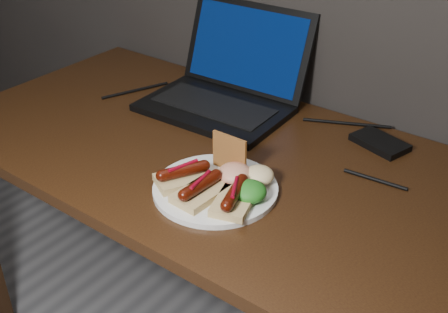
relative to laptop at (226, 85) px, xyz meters
name	(u,v)px	position (x,y,z in m)	size (l,w,h in m)	color
desk	(219,183)	(0.14, -0.22, -0.14)	(1.40, 0.70, 0.75)	#35200D
laptop	(226,85)	(0.00, 0.00, 0.00)	(0.39, 0.34, 0.25)	black
hard_drive	(380,143)	(0.43, 0.03, -0.05)	(0.13, 0.08, 0.02)	black
desk_cables	(264,126)	(0.16, -0.05, -0.05)	(0.85, 0.36, 0.01)	black
plate	(215,189)	(0.23, -0.35, -0.05)	(0.26, 0.26, 0.01)	silver
bread_sausage_left	(184,175)	(0.17, -0.38, -0.03)	(0.12, 0.13, 0.04)	#D6BC7E
bread_sausage_center	(201,190)	(0.23, -0.40, -0.03)	(0.08, 0.12, 0.04)	#D6BC7E
bread_sausage_right	(235,197)	(0.30, -0.38, -0.03)	(0.10, 0.13, 0.04)	#D6BC7E
crispbread	(229,153)	(0.22, -0.28, 0.00)	(0.09, 0.01, 0.09)	#AD662F
salad_greens	(249,191)	(0.31, -0.35, -0.02)	(0.07, 0.07, 0.04)	#125A14
salsa_mound	(235,174)	(0.25, -0.31, -0.02)	(0.07, 0.07, 0.04)	#A61110
coleslaw_mound	(259,175)	(0.29, -0.28, -0.03)	(0.06, 0.06, 0.04)	beige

